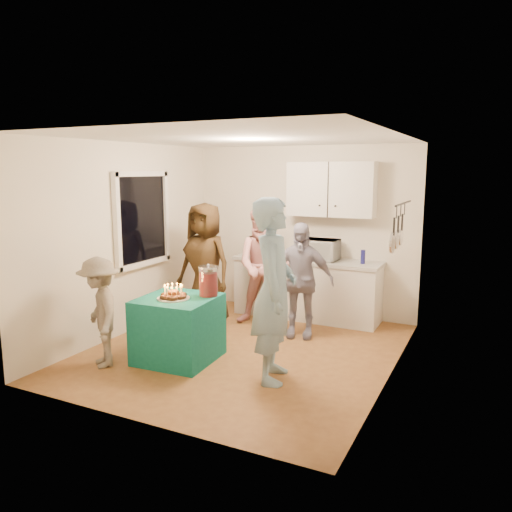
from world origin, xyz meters
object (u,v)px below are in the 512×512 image
at_px(punch_jar, 208,282).
at_px(woman_back_right, 300,280).
at_px(counter, 307,290).
at_px(party_table, 178,329).
at_px(woman_back_left, 205,264).
at_px(woman_back_center, 265,266).
at_px(microwave, 319,250).
at_px(child_near_left, 100,312).
at_px(man_birthday, 274,291).

height_order(punch_jar, woman_back_right, woman_back_right).
height_order(counter, punch_jar, punch_jar).
relative_size(party_table, woman_back_right, 0.55).
height_order(party_table, woman_back_left, woman_back_left).
xyz_separation_m(party_table, woman_back_center, (0.33, 1.72, 0.48)).
bearing_deg(microwave, woman_back_right, -88.08).
distance_m(microwave, woman_back_left, 1.70).
bearing_deg(party_table, woman_back_left, 108.57).
height_order(microwave, woman_back_center, woman_back_center).
bearing_deg(woman_back_right, woman_back_left, 170.73).
xyz_separation_m(counter, woman_back_right, (0.21, -0.87, 0.35)).
xyz_separation_m(punch_jar, child_near_left, (-0.98, -0.77, -0.29)).
distance_m(party_table, child_near_left, 0.91).
xyz_separation_m(microwave, party_table, (-0.95, -2.29, -0.69)).
bearing_deg(woman_back_right, child_near_left, -142.95).
relative_size(man_birthday, woman_back_left, 1.11).
bearing_deg(party_table, punch_jar, 38.86).
bearing_deg(man_birthday, woman_back_center, 10.32).
bearing_deg(counter, man_birthday, -78.29).
distance_m(woman_back_left, woman_back_center, 0.86).
height_order(party_table, woman_back_center, woman_back_center).
distance_m(microwave, child_near_left, 3.30).
bearing_deg(man_birthday, woman_back_right, -7.23).
bearing_deg(woman_back_left, counter, 44.49).
bearing_deg(counter, punch_jar, -103.06).
relative_size(party_table, punch_jar, 2.50).
bearing_deg(microwave, woman_back_center, -137.31).
xyz_separation_m(punch_jar, woman_back_left, (-0.74, 1.11, -0.04)).
bearing_deg(party_table, microwave, 67.52).
distance_m(woman_back_left, woman_back_right, 1.44).
height_order(punch_jar, woman_back_center, woman_back_center).
relative_size(punch_jar, woman_back_left, 0.19).
bearing_deg(punch_jar, woman_back_center, 88.44).
bearing_deg(woman_back_right, microwave, 79.39).
bearing_deg(woman_back_center, party_table, -118.47).
height_order(man_birthday, child_near_left, man_birthday).
xyz_separation_m(counter, man_birthday, (0.48, -2.30, 0.55)).
bearing_deg(woman_back_right, party_table, -137.10).
bearing_deg(woman_back_left, woman_back_center, 32.27).
relative_size(microwave, punch_jar, 1.65).
distance_m(counter, woman_back_left, 1.61).
distance_m(woman_back_right, child_near_left, 2.58).
distance_m(microwave, party_table, 2.57).
relative_size(punch_jar, woman_back_right, 0.22).
bearing_deg(woman_back_left, child_near_left, -90.93).
relative_size(microwave, woman_back_right, 0.36).
bearing_deg(woman_back_left, woman_back_right, 9.68).
relative_size(woman_back_left, woman_back_center, 1.03).
distance_m(counter, party_table, 2.42).
distance_m(punch_jar, child_near_left, 1.28).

